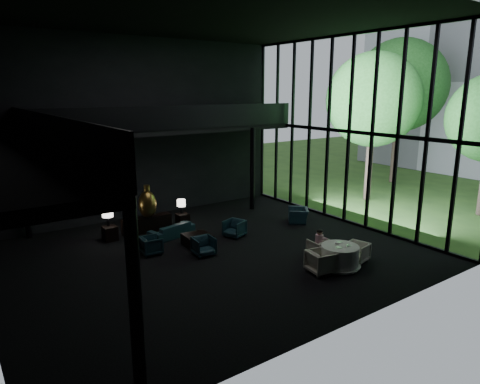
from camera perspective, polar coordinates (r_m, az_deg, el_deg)
floor at (r=15.48m, az=-3.82°, el=-8.29°), size 14.00×12.00×0.02m
ceiling at (r=14.57m, az=-4.35°, el=22.40°), size 14.00×12.00×0.02m
wall_back at (r=19.84m, az=-13.16°, el=8.11°), size 14.00×0.04×8.00m
wall_front at (r=9.90m, az=14.25°, el=3.03°), size 14.00×0.04×8.00m
curtain_wall at (r=19.01m, az=14.34°, el=7.82°), size 0.20×12.00×8.00m
mezzanine_left at (r=12.52m, az=-28.33°, el=3.94°), size 2.00×12.00×0.25m
mezzanine_back at (r=19.34m, az=-9.26°, el=8.15°), size 12.00×2.00×0.25m
railing_left at (r=12.61m, az=-24.11°, el=7.19°), size 0.06×12.00×1.00m
railing_back at (r=18.40m, az=-7.94°, el=9.81°), size 12.00×0.06×1.00m
column_sw at (r=7.97m, az=-13.73°, el=-14.78°), size 0.24×0.24×4.00m
column_nw at (r=18.56m, az=-26.88°, el=0.40°), size 0.24×0.24×4.00m
column_ne at (r=20.73m, az=1.67°, el=3.08°), size 0.24×0.24×4.00m
tree_near at (r=23.34m, az=17.37°, el=11.64°), size 4.80×4.80×7.65m
tree_far at (r=28.55m, az=20.56°, el=13.13°), size 5.60×5.60×8.80m
console at (r=18.13m, az=-12.31°, el=-4.20°), size 2.05×0.47×0.65m
bronze_urn at (r=17.72m, az=-12.23°, el=-1.56°), size 0.73×0.73×1.35m
side_table_left at (r=17.49m, az=-16.95°, el=-5.30°), size 0.51×0.51×0.56m
table_lamp_left at (r=17.37m, az=-17.25°, el=-2.74°), size 0.42×0.42×0.70m
side_table_right at (r=18.69m, az=-7.66°, el=-3.66°), size 0.48×0.48×0.53m
table_lamp_right at (r=18.57m, az=-7.84°, el=-1.53°), size 0.36×0.36×0.61m
sofa at (r=17.33m, az=-9.11°, el=-4.84°), size 1.79×0.88×0.67m
lounge_armchair_west at (r=15.68m, az=-11.76°, el=-6.98°), size 0.63×0.67×0.65m
lounge_armchair_east at (r=17.12m, az=-0.75°, el=-4.81°), size 0.86×0.89×0.73m
lounge_armchair_south at (r=15.31m, az=-4.86°, el=-7.17°), size 0.72×0.68×0.69m
window_armchair at (r=19.12m, az=7.78°, el=-2.91°), size 0.99×1.03×0.76m
coffee_table at (r=16.31m, az=-5.70°, el=-6.37°), size 1.02×1.02×0.42m
dining_table at (r=14.63m, az=13.13°, el=-8.56°), size 1.40×1.40×0.75m
dining_chair_north at (r=15.36m, az=10.58°, el=-7.37°), size 0.69×0.66×0.65m
dining_chair_east at (r=15.27m, az=15.29°, el=-7.69°), size 0.76×0.79×0.69m
dining_chair_west at (r=14.08m, az=10.77°, el=-8.91°), size 0.89×0.93×0.84m
child at (r=15.12m, az=10.54°, el=-5.99°), size 0.28×0.28×0.60m
plate_a at (r=14.32m, az=13.11°, el=-7.20°), size 0.27×0.27×0.01m
plate_b at (r=14.81m, az=13.11°, el=-6.51°), size 0.29×0.29×0.01m
saucer at (r=14.56m, az=14.33°, el=-6.94°), size 0.21×0.21×0.01m
coffee_cup at (r=14.56m, az=14.29°, el=-6.79°), size 0.08×0.08×0.05m
cereal_bowl at (r=14.59m, az=12.80°, el=-6.68°), size 0.14×0.14×0.07m
cream_pot at (r=14.44m, az=14.14°, el=-6.98°), size 0.07×0.07×0.06m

